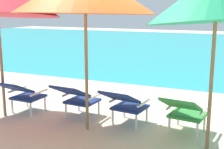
{
  "coord_description": "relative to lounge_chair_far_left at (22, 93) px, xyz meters",
  "views": [
    {
      "loc": [
        2.21,
        -4.56,
        1.92
      ],
      "look_at": [
        0.0,
        0.51,
        0.75
      ],
      "focal_mm": 49.94,
      "sensor_mm": 36.0,
      "label": 1
    }
  ],
  "objects": [
    {
      "name": "lounge_chair_far_left",
      "position": [
        0.0,
        0.0,
        0.0
      ],
      "size": [
        0.57,
        0.89,
        0.68
      ],
      "color": "navy",
      "rests_on": "ground_plane"
    },
    {
      "name": "ocean_band",
      "position": [
        1.52,
        11.97,
        -0.4
      ],
      "size": [
        40.0,
        18.0,
        0.01
      ],
      "primitive_type": "cube",
      "color": "#28B2B7",
      "rests_on": "ground_plane"
    },
    {
      "name": "ground_plane",
      "position": [
        1.52,
        4.15,
        -0.4
      ],
      "size": [
        40.0,
        40.0,
        0.0
      ],
      "primitive_type": "plane",
      "color": "beige"
    },
    {
      "name": "lounge_chair_near_right",
      "position": [
        1.97,
        0.18,
        0.0
      ],
      "size": [
        0.63,
        0.93,
        0.68
      ],
      "color": "navy",
      "rests_on": "ground_plane"
    },
    {
      "name": "lounge_chair_near_left",
      "position": [
        1.06,
        0.18,
        0.0
      ],
      "size": [
        0.59,
        0.91,
        0.68
      ],
      "color": "navy",
      "rests_on": "ground_plane"
    },
    {
      "name": "lounge_chair_far_right",
      "position": [
        2.94,
        0.18,
        0.0
      ],
      "size": [
        0.64,
        0.93,
        0.68
      ],
      "color": "#338E3D",
      "rests_on": "ground_plane"
    }
  ]
}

